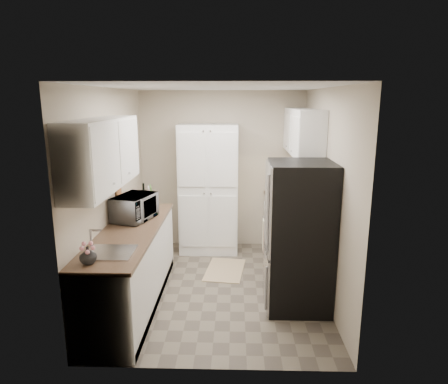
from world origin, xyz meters
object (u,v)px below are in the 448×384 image
Objects in this scene: electric_range at (291,242)px; microwave at (135,207)px; refrigerator at (299,236)px; pantry_cabinet at (209,189)px; toaster_oven at (285,191)px; wine_bottle at (144,197)px.

electric_range is 2.13m from microwave.
pantry_cabinet is at bearing 123.46° from refrigerator.
electric_range is at bearing -61.49° from microwave.
electric_range reaches higher than toaster_oven.
electric_range is 0.66× the size of refrigerator.
refrigerator is at bearing -23.69° from wine_bottle.
electric_range is 3.34× the size of toaster_oven.
electric_range is 2.03× the size of microwave.
wine_bottle is (-0.82, -0.87, 0.08)m from pantry_cabinet.
electric_range is (1.17, -0.93, -0.52)m from pantry_cabinet.
electric_range is 2.08m from wine_bottle.
microwave is (-0.82, -1.36, 0.07)m from pantry_cabinet.
refrigerator is 5.02× the size of toaster_oven.
pantry_cabinet is 1.58m from electric_range.
wine_bottle is (-1.99, 0.06, 0.60)m from electric_range.
wine_bottle is at bearing 178.31° from electric_range.
wine_bottle is (-1.96, 0.86, 0.23)m from refrigerator.
microwave is 2.32m from toaster_oven.
refrigerator reaches higher than electric_range.
pantry_cabinet reaches higher than refrigerator.
wine_bottle is at bearing 156.31° from refrigerator.
pantry_cabinet is 5.91× the size of toaster_oven.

